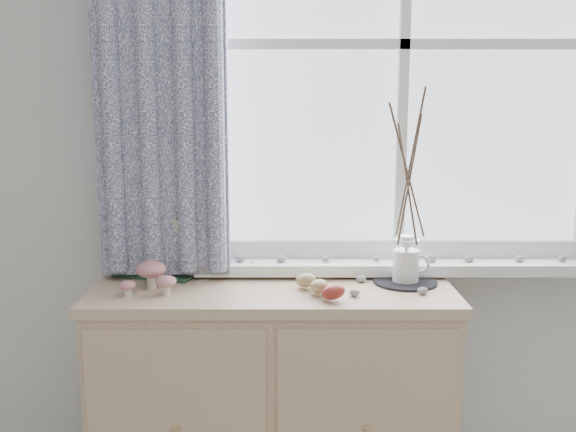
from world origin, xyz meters
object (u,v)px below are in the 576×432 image
(toadstool_cluster, at_px, (152,275))
(twig_pitcher, at_px, (409,171))
(sideboard, at_px, (273,407))
(botanical_book, at_px, (151,247))

(toadstool_cluster, bearing_deg, twig_pitcher, 5.92)
(sideboard, relative_size, twig_pitcher, 1.81)
(botanical_book, distance_m, toadstool_cluster, 0.15)
(toadstool_cluster, relative_size, twig_pitcher, 0.27)
(sideboard, height_order, twig_pitcher, twig_pitcher)
(botanical_book, xyz_separation_m, toadstool_cluster, (0.03, -0.14, -0.06))
(sideboard, distance_m, toadstool_cluster, 0.62)
(sideboard, relative_size, toadstool_cluster, 6.64)
(toadstool_cluster, distance_m, twig_pitcher, 0.91)
(toadstool_cluster, height_order, twig_pitcher, twig_pitcher)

